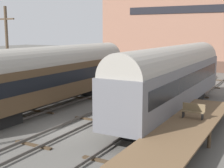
{
  "coord_description": "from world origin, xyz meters",
  "views": [
    {
      "loc": [
        12.12,
        -15.67,
        6.45
      ],
      "look_at": [
        0.0,
        6.34,
        2.2
      ],
      "focal_mm": 50.0,
      "sensor_mm": 36.0,
      "label": 1
    }
  ],
  "objects_px": {
    "train_car_brown": "(56,73)",
    "utility_pole": "(8,57)",
    "train_car_grey": "(174,75)",
    "bench": "(193,110)"
  },
  "relations": [
    {
      "from": "train_car_grey",
      "to": "bench",
      "type": "bearing_deg",
      "value": -58.51
    },
    {
      "from": "train_car_brown",
      "to": "utility_pole",
      "type": "bearing_deg",
      "value": -140.13
    },
    {
      "from": "train_car_brown",
      "to": "train_car_grey",
      "type": "bearing_deg",
      "value": 15.36
    },
    {
      "from": "bench",
      "to": "utility_pole",
      "type": "relative_size",
      "value": 0.17
    },
    {
      "from": "train_car_brown",
      "to": "bench",
      "type": "height_order",
      "value": "train_car_brown"
    },
    {
      "from": "train_car_brown",
      "to": "train_car_grey",
      "type": "height_order",
      "value": "train_car_grey"
    },
    {
      "from": "bench",
      "to": "train_car_grey",
      "type": "bearing_deg",
      "value": 121.49
    },
    {
      "from": "train_car_grey",
      "to": "utility_pole",
      "type": "height_order",
      "value": "utility_pole"
    },
    {
      "from": "train_car_brown",
      "to": "utility_pole",
      "type": "relative_size",
      "value": 2.23
    },
    {
      "from": "train_car_grey",
      "to": "utility_pole",
      "type": "bearing_deg",
      "value": -157.86
    }
  ]
}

